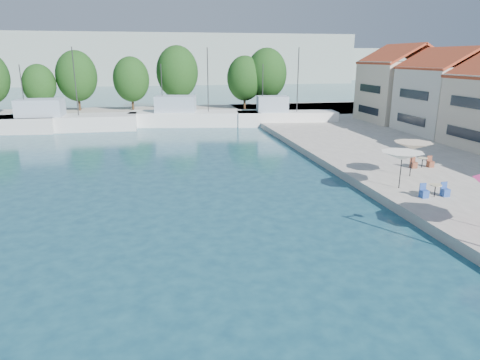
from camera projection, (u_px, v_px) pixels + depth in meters
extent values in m
cube|color=gray|center=(149.00, 114.00, 64.89)|extent=(90.00, 16.00, 0.60)
cube|color=#919E94|center=(83.00, 59.00, 146.21)|extent=(180.00, 40.00, 16.00)
cube|color=#919E94|center=(266.00, 64.00, 178.90)|extent=(140.00, 40.00, 12.00)
cube|color=beige|center=(446.00, 100.00, 46.37)|extent=(8.00, 8.50, 7.00)
pyramid|color=#AC4B26|center=(453.00, 49.00, 44.91)|extent=(8.40, 8.80, 1.80)
cube|color=beige|center=(401.00, 92.00, 54.78)|extent=(8.60, 8.50, 7.50)
pyramid|color=#AC4B26|center=(405.00, 46.00, 53.25)|extent=(9.00, 8.80, 1.80)
cube|color=silver|center=(65.00, 125.00, 52.06)|extent=(17.19, 4.76, 2.20)
cube|color=#99ABBE|center=(40.00, 108.00, 51.03)|extent=(5.20, 3.51, 2.00)
cylinder|color=#2D2D2D|center=(75.00, 82.00, 50.94)|extent=(0.12, 0.12, 8.00)
cylinder|color=#2D2D2D|center=(23.00, 91.00, 50.18)|extent=(0.10, 0.10, 6.00)
cube|color=white|center=(196.00, 120.00, 55.95)|extent=(17.39, 7.25, 2.20)
cube|color=#99ABBE|center=(176.00, 104.00, 55.31)|extent=(5.57, 4.20, 2.00)
cylinder|color=#2D2D2D|center=(208.00, 80.00, 54.58)|extent=(0.12, 0.12, 8.00)
cylinder|color=#2D2D2D|center=(162.00, 88.00, 54.72)|extent=(0.10, 0.10, 6.00)
cube|color=white|center=(287.00, 120.00, 55.88)|extent=(13.22, 4.91, 2.20)
cube|color=#99ABBE|center=(272.00, 104.00, 55.16)|extent=(4.16, 3.03, 2.00)
cylinder|color=#2D2D2D|center=(298.00, 80.00, 54.57)|extent=(0.12, 0.12, 8.00)
cylinder|color=#2D2D2D|center=(263.00, 88.00, 54.51)|extent=(0.10, 0.10, 6.00)
cylinder|color=#3F2B19|center=(41.00, 102.00, 64.19)|extent=(0.36, 0.36, 3.15)
ellipsoid|color=#193D13|center=(39.00, 84.00, 63.50)|extent=(4.80, 4.80, 5.99)
cylinder|color=#3F2B19|center=(79.00, 97.00, 66.27)|extent=(0.36, 0.36, 4.03)
ellipsoid|color=#193D13|center=(77.00, 76.00, 65.38)|extent=(6.13, 6.13, 7.66)
cylinder|color=#3F2B19|center=(132.00, 98.00, 66.91)|extent=(0.36, 0.36, 3.63)
ellipsoid|color=#193D13|center=(131.00, 79.00, 66.11)|extent=(5.52, 5.52, 6.89)
cylinder|color=#3F2B19|center=(178.00, 94.00, 69.53)|extent=(0.36, 0.36, 4.39)
ellipsoid|color=#193D13|center=(177.00, 72.00, 68.56)|extent=(6.67, 6.67, 8.34)
cylinder|color=#3F2B19|center=(245.00, 97.00, 68.39)|extent=(0.36, 0.36, 3.69)
ellipsoid|color=#193D13|center=(245.00, 78.00, 67.58)|extent=(5.61, 5.61, 7.01)
cylinder|color=#3F2B19|center=(266.00, 95.00, 68.93)|extent=(0.36, 0.36, 4.22)
ellipsoid|color=#193D13|center=(267.00, 74.00, 68.00)|extent=(6.41, 6.41, 8.01)
cylinder|color=black|center=(401.00, 170.00, 26.80)|extent=(0.06, 0.06, 2.34)
cone|color=white|center=(402.00, 156.00, 26.55)|extent=(2.64, 2.64, 0.50)
cylinder|color=black|center=(412.00, 159.00, 29.48)|extent=(0.06, 0.06, 2.41)
cone|color=beige|center=(413.00, 146.00, 29.22)|extent=(2.61, 2.61, 0.50)
cylinder|color=black|center=(435.00, 191.00, 25.30)|extent=(0.06, 0.06, 0.74)
cylinder|color=#BEB48C|center=(436.00, 185.00, 25.20)|extent=(0.70, 0.70, 0.04)
cube|color=#284CA0|center=(445.00, 192.00, 25.47)|extent=(0.42, 0.42, 0.46)
cube|color=#284CA0|center=(424.00, 194.00, 25.21)|extent=(0.42, 0.42, 0.46)
cylinder|color=black|center=(422.00, 163.00, 32.05)|extent=(0.06, 0.06, 0.74)
cylinder|color=#BEB48C|center=(423.00, 158.00, 31.95)|extent=(0.70, 0.70, 0.04)
cube|color=brown|center=(430.00, 164.00, 32.23)|extent=(0.42, 0.42, 0.46)
cube|color=brown|center=(414.00, 165.00, 31.96)|extent=(0.42, 0.42, 0.46)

